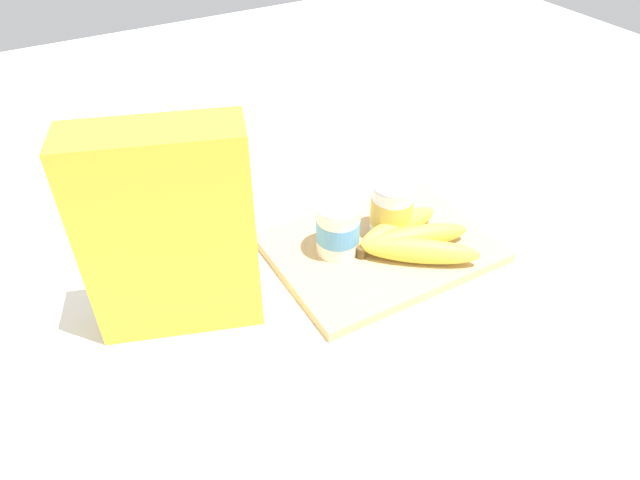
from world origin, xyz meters
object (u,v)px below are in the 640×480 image
cereal_box (169,233)px  yogurt_cup_front (338,228)px  yogurt_cup_back (392,209)px  banana_bunch (411,239)px  cutting_board (380,248)px

cereal_box → yogurt_cup_front: 0.26m
yogurt_cup_back → banana_bunch: (0.00, -0.05, -0.02)m
yogurt_cup_front → cereal_box: bearing=180.0°
cereal_box → yogurt_cup_back: bearing=-161.3°
banana_bunch → yogurt_cup_back: bearing=92.5°
yogurt_cup_front → banana_bunch: (0.10, -0.05, -0.02)m
cereal_box → banana_bunch: 0.36m
cutting_board → yogurt_cup_back: yogurt_cup_back is taller
banana_bunch → cutting_board: bearing=133.4°
yogurt_cup_front → yogurt_cup_back: (0.10, -0.00, 0.00)m
yogurt_cup_front → banana_bunch: 0.11m
yogurt_cup_front → yogurt_cup_back: bearing=-1.2°
yogurt_cup_back → cutting_board: bearing=-147.8°
cereal_box → yogurt_cup_back: 0.35m
cutting_board → yogurt_cup_front: yogurt_cup_front is taller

